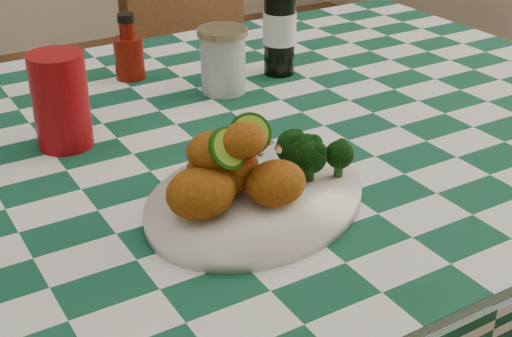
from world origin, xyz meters
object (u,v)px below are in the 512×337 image
ketchup_bottle (128,47)px  wooden_chair_right (235,110)px  mason_jar (223,60)px  fried_chicken_pile (240,162)px  red_tumbler (61,101)px  plate (256,199)px  dining_table (203,333)px  beer_bottle (280,17)px

ketchup_bottle → wooden_chair_right: 0.72m
ketchup_bottle → mason_jar: 0.19m
fried_chicken_pile → red_tumbler: bearing=113.3°
mason_jar → red_tumbler: bearing=-167.1°
plate → dining_table: bearing=84.4°
dining_table → mason_jar: bearing=48.1°
red_tumbler → ketchup_bottle: 0.30m
plate → red_tumbler: red_tumbler is taller
mason_jar → dining_table: bearing=-131.9°
mason_jar → wooden_chair_right: size_ratio=0.13×
beer_bottle → wooden_chair_right: 0.71m
red_tumbler → mason_jar: (0.32, 0.07, -0.01)m
fried_chicken_pile → mason_jar: size_ratio=1.41×
dining_table → ketchup_bottle: 0.55m
fried_chicken_pile → red_tumbler: (-0.13, 0.31, 0.00)m
plate → red_tumbler: 0.35m
ketchup_bottle → fried_chicken_pile: bearing=-97.0°
fried_chicken_pile → mason_jar: fried_chicken_pile is taller
plate → mason_jar: bearing=67.2°
fried_chicken_pile → ketchup_bottle: bearing=83.0°
dining_table → beer_bottle: size_ratio=7.53×
red_tumbler → mason_jar: bearing=12.9°
dining_table → beer_bottle: bearing=33.4°
red_tumbler → beer_bottle: 0.47m
plate → wooden_chair_right: bearing=62.2°
dining_table → mason_jar: 0.50m
fried_chicken_pile → mason_jar: bearing=64.1°
mason_jar → wooden_chair_right: bearing=59.1°
mason_jar → plate: bearing=-112.8°
dining_table → ketchup_bottle: (0.02, 0.31, 0.45)m
mason_jar → beer_bottle: beer_bottle is taller
ketchup_bottle → wooden_chair_right: (0.46, 0.41, -0.38)m
ketchup_bottle → wooden_chair_right: wooden_chair_right is taller
fried_chicken_pile → wooden_chair_right: bearing=61.1°
dining_table → mason_jar: size_ratio=14.14×
dining_table → plate: plate is taller
fried_chicken_pile → beer_bottle: beer_bottle is taller
plate → fried_chicken_pile: bearing=180.0°
dining_table → fried_chicken_pile: fried_chicken_pile is taller
plate → beer_bottle: (0.30, 0.41, 0.10)m
ketchup_bottle → dining_table: bearing=-93.6°
fried_chicken_pile → ketchup_bottle: same height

